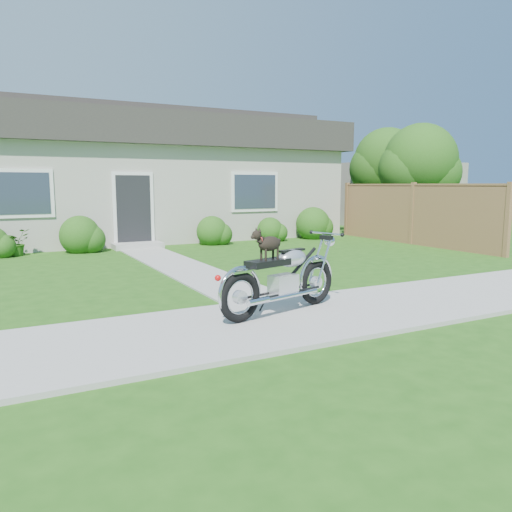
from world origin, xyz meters
The scene contains 11 objects.
ground centered at (0.00, 0.00, 0.00)m, with size 80.00×80.00×0.00m, color #235114.
sidewalk centered at (0.00, 0.00, 0.02)m, with size 24.00×2.20×0.04m, color #9E9B93.
walkway centered at (-1.50, 5.00, 0.01)m, with size 1.20×8.00×0.03m, color #9E9B93.
house centered at (0.00, 11.99, 2.16)m, with size 12.60×7.03×4.50m.
fence centered at (6.30, 5.75, 0.94)m, with size 0.12×6.62×1.90m.
tree_near centered at (8.82, 7.80, 2.58)m, with size 2.68×2.63×4.03m.
tree_far centered at (9.48, 10.30, 2.66)m, with size 2.75×2.71×4.16m.
shrub_row centered at (0.45, 8.50, 0.44)m, with size 10.74×1.16×1.16m.
potted_plant_left centered at (-4.66, 8.55, 0.35)m, with size 0.63×0.55×0.70m, color #275416.
potted_plant_right centered at (0.54, 8.55, 0.33)m, with size 0.37×0.37×0.66m, color #305A18.
motorcycle_with_dog centered at (-1.58, 0.26, 0.56)m, with size 2.18×0.87×1.19m.
Camera 1 is at (-5.09, -5.65, 1.82)m, focal length 35.00 mm.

